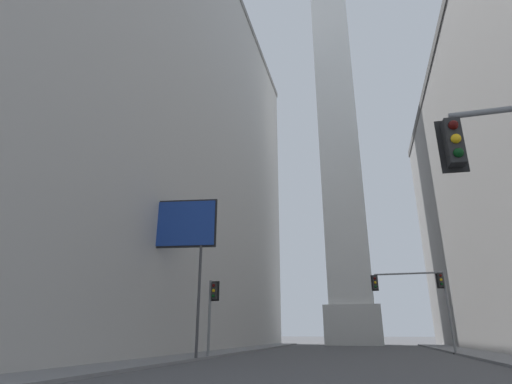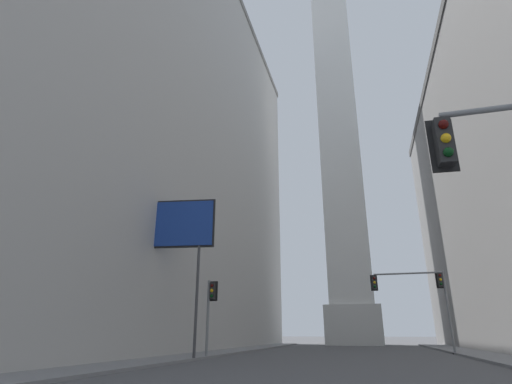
{
  "view_description": "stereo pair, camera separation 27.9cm",
  "coord_description": "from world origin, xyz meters",
  "px_view_note": "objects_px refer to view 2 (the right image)",
  "views": [
    {
      "loc": [
        1.74,
        -2.49,
        1.54
      ],
      "look_at": [
        -10.14,
        42.66,
        18.08
      ],
      "focal_mm": 28.0,
      "sensor_mm": 36.0,
      "label": 1
    },
    {
      "loc": [
        2.01,
        -2.42,
        1.54
      ],
      "look_at": [
        -10.14,
        42.66,
        18.08
      ],
      "focal_mm": 28.0,
      "sensor_mm": 36.0,
      "label": 2
    }
  ],
  "objects_px": {
    "traffic_light_mid_right": "(420,290)",
    "billboard_sign": "(171,229)",
    "obelisk": "(337,111)",
    "traffic_light_mid_left": "(210,306)"
  },
  "relations": [
    {
      "from": "traffic_light_mid_right",
      "to": "billboard_sign",
      "type": "xyz_separation_m",
      "value": [
        -16.4,
        -12.36,
        3.21
      ]
    },
    {
      "from": "obelisk",
      "to": "traffic_light_mid_right",
      "type": "distance_m",
      "value": 39.81
    },
    {
      "from": "traffic_light_mid_left",
      "to": "billboard_sign",
      "type": "height_order",
      "value": "billboard_sign"
    },
    {
      "from": "obelisk",
      "to": "billboard_sign",
      "type": "bearing_deg",
      "value": -105.72
    },
    {
      "from": "traffic_light_mid_left",
      "to": "billboard_sign",
      "type": "distance_m",
      "value": 5.84
    },
    {
      "from": "traffic_light_mid_right",
      "to": "billboard_sign",
      "type": "bearing_deg",
      "value": -143.0
    },
    {
      "from": "billboard_sign",
      "to": "traffic_light_mid_left",
      "type": "bearing_deg",
      "value": 54.93
    },
    {
      "from": "obelisk",
      "to": "billboard_sign",
      "type": "height_order",
      "value": "obelisk"
    },
    {
      "from": "traffic_light_mid_right",
      "to": "billboard_sign",
      "type": "distance_m",
      "value": 20.79
    },
    {
      "from": "traffic_light_mid_right",
      "to": "traffic_light_mid_left",
      "type": "relative_size",
      "value": 1.28
    }
  ]
}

